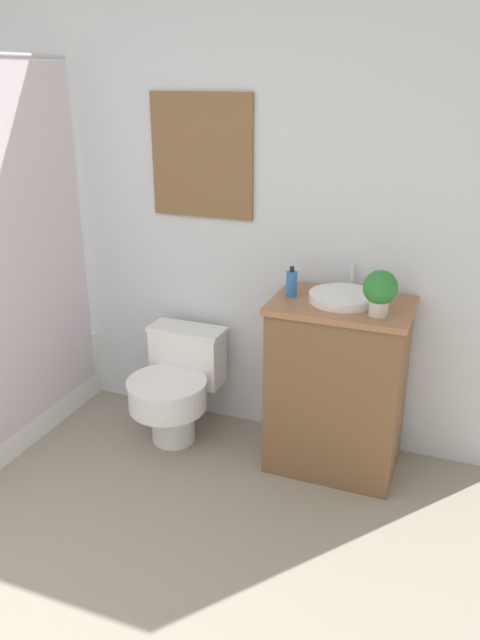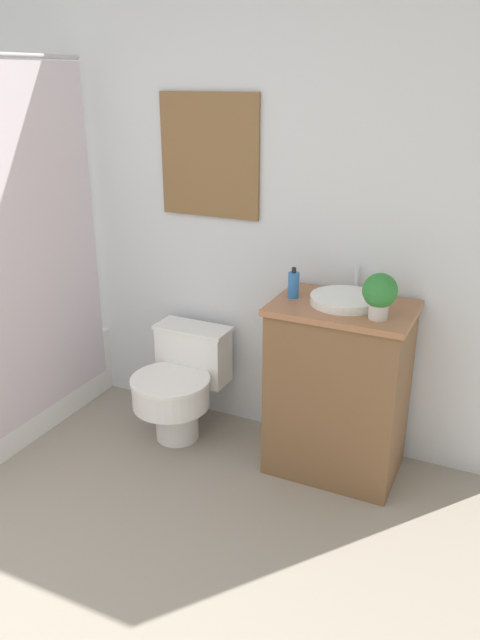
{
  "view_description": "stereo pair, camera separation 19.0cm",
  "coord_description": "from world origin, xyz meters",
  "px_view_note": "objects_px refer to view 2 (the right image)",
  "views": [
    {
      "loc": [
        1.51,
        -0.58,
        1.89
      ],
      "look_at": [
        0.52,
        1.95,
        0.81
      ],
      "focal_mm": 35.0,
      "sensor_mm": 36.0,
      "label": 1
    },
    {
      "loc": [
        1.69,
        -0.51,
        1.89
      ],
      "look_at": [
        0.52,
        1.95,
        0.81
      ],
      "focal_mm": 35.0,
      "sensor_mm": 36.0,
      "label": 2
    }
  ],
  "objects_px": {
    "toilet": "(181,382)",
    "sink": "(345,300)",
    "soap_bottle": "(294,285)",
    "potted_plant": "(380,293)"
  },
  "relations": [
    {
      "from": "toilet",
      "to": "soap_bottle",
      "type": "height_order",
      "value": "soap_bottle"
    },
    {
      "from": "potted_plant",
      "to": "sink",
      "type": "bearing_deg",
      "value": 146.85
    },
    {
      "from": "toilet",
      "to": "potted_plant",
      "type": "relative_size",
      "value": 2.87
    },
    {
      "from": "toilet",
      "to": "sink",
      "type": "height_order",
      "value": "sink"
    },
    {
      "from": "soap_bottle",
      "to": "potted_plant",
      "type": "xyz_separation_m",
      "value": [
        0.44,
        -0.1,
        0.05
      ]
    },
    {
      "from": "toilet",
      "to": "soap_bottle",
      "type": "xyz_separation_m",
      "value": [
        0.62,
        0.05,
        0.64
      ]
    },
    {
      "from": "toilet",
      "to": "soap_bottle",
      "type": "relative_size",
      "value": 3.96
    },
    {
      "from": "toilet",
      "to": "soap_bottle",
      "type": "distance_m",
      "value": 0.89
    },
    {
      "from": "soap_bottle",
      "to": "potted_plant",
      "type": "height_order",
      "value": "potted_plant"
    },
    {
      "from": "sink",
      "to": "potted_plant",
      "type": "xyz_separation_m",
      "value": [
        0.18,
        -0.12,
        0.1
      ]
    }
  ]
}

